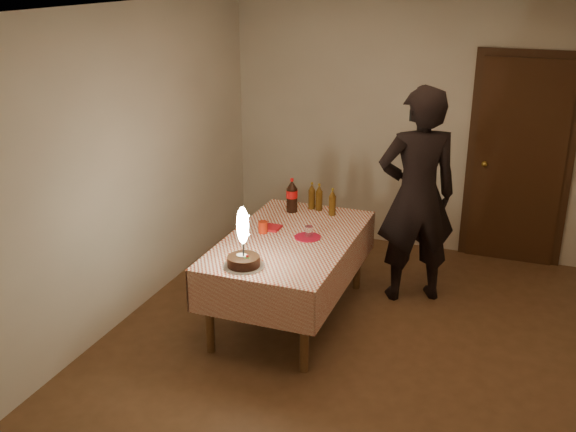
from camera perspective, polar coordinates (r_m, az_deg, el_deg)
The scene contains 13 objects.
ground at distance 5.50m, azimuth 5.88°, elevation -11.01°, with size 4.00×4.50×0.01m, color brown.
room_shell at distance 4.91m, azimuth 7.20°, elevation 6.06°, with size 4.04×4.54×2.62m.
dining_table at distance 5.62m, azimuth 0.18°, elevation -2.81°, with size 1.02×1.72×0.74m.
birthday_cake at distance 5.03m, azimuth -3.80°, elevation -2.90°, with size 0.31×0.31×0.47m.
red_plate at distance 5.59m, azimuth 1.66°, elevation -1.80°, with size 0.22×0.22×0.01m, color #B70C29.
red_cup at distance 5.68m, azimuth -2.14°, elevation -0.95°, with size 0.08×0.08×0.10m, color #B5240C.
clear_cup at distance 5.60m, azimuth 1.78°, elevation -1.32°, with size 0.07×0.07×0.09m, color white.
napkin_stack at distance 5.77m, azimuth -1.41°, elevation -0.99°, with size 0.15×0.15×0.02m, color #B4141D.
cola_bottle at distance 6.13m, azimuth 0.33°, elevation 1.73°, with size 0.10×0.10×0.32m.
amber_bottle_left at distance 6.21m, azimuth 2.02°, elevation 1.66°, with size 0.06×0.06×0.25m.
amber_bottle_right at distance 6.06m, azimuth 3.77°, elevation 1.14°, with size 0.06×0.06×0.25m.
amber_bottle_mid at distance 6.18m, azimuth 2.65°, elevation 1.55°, with size 0.06×0.06×0.25m.
photographer at distance 5.97m, azimuth 10.86°, elevation 1.68°, with size 0.84×0.74×1.94m.
Camera 1 is at (1.13, -4.55, 2.88)m, focal length 42.00 mm.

